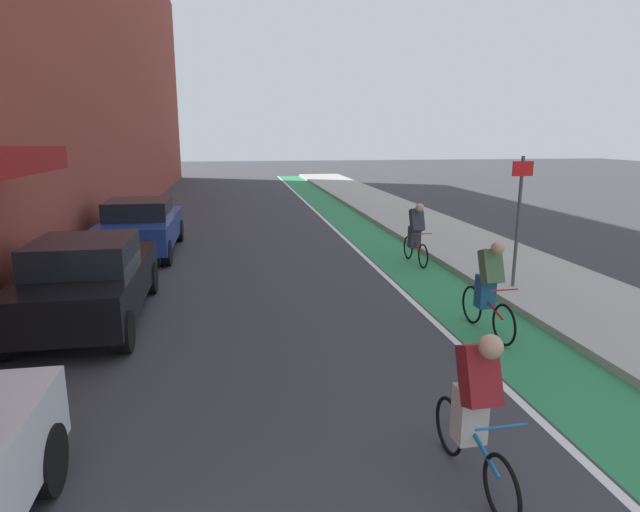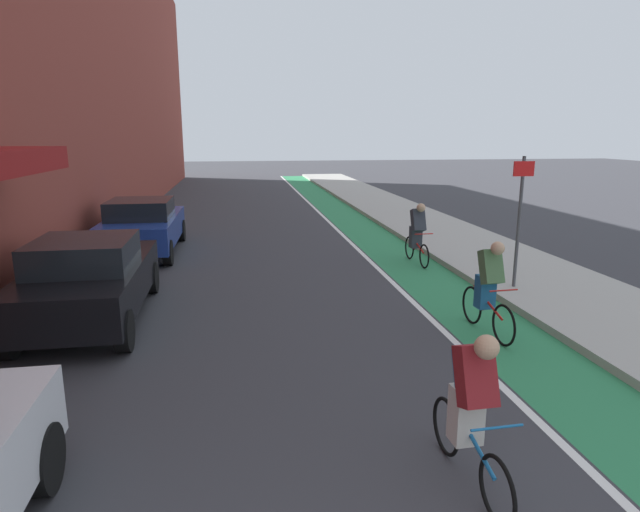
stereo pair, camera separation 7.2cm
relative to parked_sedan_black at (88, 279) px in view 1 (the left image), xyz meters
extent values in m
plane|color=#38383D|center=(3.35, 8.86, -0.78)|extent=(97.20, 97.20, 0.00)
cube|color=#2D8451|center=(6.95, 10.86, -0.78)|extent=(1.60, 44.18, 0.00)
cube|color=white|center=(6.05, 10.86, -0.78)|extent=(0.12, 44.18, 0.00)
cube|color=#A8A59E|center=(9.30, 10.86, -0.71)|extent=(3.11, 44.18, 0.14)
cube|color=brown|center=(-2.85, 10.86, 5.38)|extent=(3.00, 44.18, 12.33)
cylinder|color=black|center=(0.78, -4.87, -0.45)|extent=(0.23, 0.66, 0.66)
cube|color=black|center=(0.00, 0.05, -0.10)|extent=(1.89, 4.31, 0.70)
cube|color=black|center=(0.00, -0.17, 0.47)|extent=(1.63, 1.82, 0.55)
cylinder|color=black|center=(-0.86, 1.62, -0.45)|extent=(0.23, 0.66, 0.66)
cylinder|color=black|center=(0.80, 1.65, -0.45)|extent=(0.23, 0.66, 0.66)
cylinder|color=black|center=(-0.80, -1.56, -0.45)|extent=(0.23, 0.66, 0.66)
cylinder|color=black|center=(0.85, -1.53, -0.45)|extent=(0.23, 0.66, 0.66)
cube|color=navy|center=(0.00, 5.70, -0.10)|extent=(1.87, 4.36, 0.70)
cube|color=black|center=(0.00, 5.48, 0.47)|extent=(1.63, 1.84, 0.55)
cylinder|color=black|center=(-0.84, 7.33, -0.45)|extent=(0.22, 0.66, 0.66)
cylinder|color=black|center=(0.85, 7.32, -0.45)|extent=(0.22, 0.66, 0.66)
cylinder|color=black|center=(-0.85, 4.08, -0.45)|extent=(0.22, 0.66, 0.66)
cylinder|color=black|center=(0.84, 4.07, -0.45)|extent=(0.22, 0.66, 0.66)
torus|color=black|center=(4.77, -5.89, -0.48)|extent=(0.07, 0.61, 0.61)
torus|color=black|center=(4.72, -4.84, -0.48)|extent=(0.07, 0.61, 0.61)
cylinder|color=#1966A5|center=(4.74, -5.37, -0.26)|extent=(0.08, 0.96, 0.33)
cylinder|color=#1966A5|center=(4.73, -5.18, -0.18)|extent=(0.04, 0.12, 0.55)
cylinder|color=#1966A5|center=(4.76, -5.81, 0.07)|extent=(0.48, 0.05, 0.02)
cube|color=beige|center=(4.74, -5.26, -0.11)|extent=(0.29, 0.25, 0.56)
cube|color=maroon|center=(4.74, -5.39, 0.35)|extent=(0.34, 0.41, 0.60)
sphere|color=tan|center=(4.75, -5.55, 0.69)|extent=(0.22, 0.22, 0.22)
cube|color=#1E598C|center=(4.74, -5.27, 0.37)|extent=(0.27, 0.28, 0.39)
torus|color=black|center=(6.73, -2.18, -0.45)|extent=(0.08, 0.67, 0.67)
torus|color=black|center=(6.67, -1.13, -0.45)|extent=(0.08, 0.67, 0.67)
cylinder|color=red|center=(6.70, -1.65, -0.23)|extent=(0.10, 0.96, 0.33)
cylinder|color=red|center=(6.69, -1.47, -0.15)|extent=(0.04, 0.12, 0.55)
cylinder|color=red|center=(6.73, -2.10, 0.10)|extent=(0.48, 0.05, 0.02)
cube|color=#1E598C|center=(6.69, -1.55, -0.08)|extent=(0.29, 0.26, 0.56)
cube|color=#4C7247|center=(6.70, -1.68, 0.38)|extent=(0.34, 0.42, 0.60)
sphere|color=tan|center=(6.71, -1.83, 0.72)|extent=(0.22, 0.22, 0.22)
torus|color=black|center=(7.19, 2.81, -0.48)|extent=(0.06, 0.61, 0.61)
torus|color=black|center=(7.14, 3.86, -0.48)|extent=(0.06, 0.61, 0.61)
cylinder|color=red|center=(7.17, 3.34, -0.26)|extent=(0.08, 0.96, 0.33)
cylinder|color=red|center=(7.16, 3.52, -0.18)|extent=(0.04, 0.12, 0.55)
cylinder|color=red|center=(7.18, 2.89, 0.07)|extent=(0.48, 0.04, 0.02)
cube|color=#333842|center=(7.16, 3.44, -0.11)|extent=(0.29, 0.25, 0.56)
cube|color=#333842|center=(7.17, 3.31, 0.35)|extent=(0.34, 0.41, 0.60)
sphere|color=tan|center=(7.17, 3.16, 0.69)|extent=(0.22, 0.22, 0.22)
cylinder|color=#4C4C51|center=(8.34, 0.50, 0.71)|extent=(0.07, 0.07, 2.71)
cube|color=red|center=(8.34, 0.48, 1.81)|extent=(0.44, 0.03, 0.30)
camera|label=1|loc=(2.59, -9.62, 2.50)|focal=30.07mm
camera|label=2|loc=(2.66, -9.63, 2.50)|focal=30.07mm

